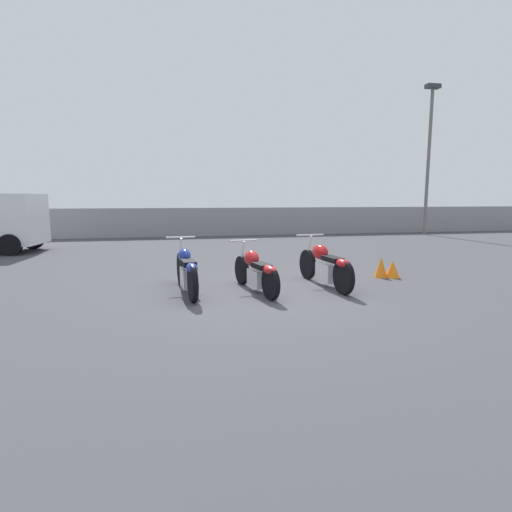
# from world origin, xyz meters

# --- Properties ---
(ground_plane) EXTENTS (60.00, 60.00, 0.00)m
(ground_plane) POSITION_xyz_m (0.00, 0.00, 0.00)
(ground_plane) COLOR #424247
(fence_back) EXTENTS (40.00, 0.04, 1.37)m
(fence_back) POSITION_xyz_m (0.00, 12.02, 0.68)
(fence_back) COLOR gray
(fence_back) RESTS_ON ground_plane
(light_pole_left) EXTENTS (0.70, 0.35, 7.29)m
(light_pole_left) POSITION_xyz_m (10.83, 10.72, 4.32)
(light_pole_left) COLOR slate
(light_pole_left) RESTS_ON ground_plane
(motorcycle_slot_0) EXTENTS (0.60, 2.21, 1.04)m
(motorcycle_slot_0) POSITION_xyz_m (-1.43, 0.34, 0.43)
(motorcycle_slot_0) COLOR black
(motorcycle_slot_0) RESTS_ON ground_plane
(motorcycle_slot_1) EXTENTS (0.70, 2.04, 0.98)m
(motorcycle_slot_1) POSITION_xyz_m (-0.09, 0.15, 0.41)
(motorcycle_slot_1) COLOR black
(motorcycle_slot_1) RESTS_ON ground_plane
(motorcycle_slot_2) EXTENTS (0.66, 2.25, 1.04)m
(motorcycle_slot_2) POSITION_xyz_m (1.43, 0.34, 0.44)
(motorcycle_slot_2) COLOR black
(motorcycle_slot_2) RESTS_ON ground_plane
(traffic_cone_near) EXTENTS (0.34, 0.34, 0.39)m
(traffic_cone_near) POSITION_xyz_m (3.32, 0.92, 0.20)
(traffic_cone_near) COLOR orange
(traffic_cone_near) RESTS_ON ground_plane
(traffic_cone_far) EXTENTS (0.30, 0.30, 0.48)m
(traffic_cone_far) POSITION_xyz_m (3.06, 0.98, 0.24)
(traffic_cone_far) COLOR orange
(traffic_cone_far) RESTS_ON ground_plane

